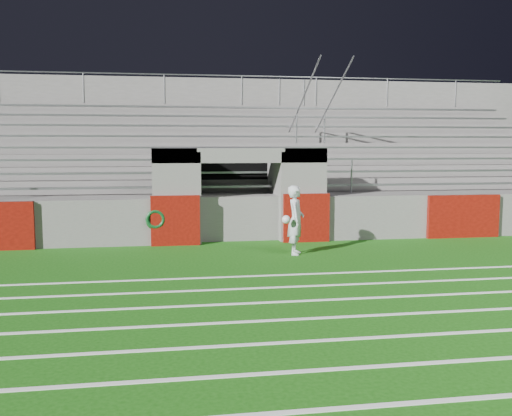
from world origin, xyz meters
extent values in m
plane|color=#15500D|center=(0.00, 0.00, 0.00)|extent=(90.00, 90.00, 0.00)
cube|color=white|center=(0.00, -7.00, 0.01)|extent=(28.00, 0.09, 0.01)
cube|color=white|center=(0.00, -6.00, 0.01)|extent=(28.00, 0.09, 0.01)
cube|color=white|center=(0.00, -5.00, 0.01)|extent=(28.00, 0.09, 0.01)
cube|color=white|center=(0.00, -4.00, 0.01)|extent=(28.00, 0.09, 0.01)
cube|color=white|center=(0.00, -3.00, 0.01)|extent=(28.00, 0.09, 0.01)
cube|color=white|center=(0.00, -2.00, 0.01)|extent=(28.00, 0.09, 0.01)
cube|color=white|center=(0.00, -1.00, 0.01)|extent=(28.00, 0.09, 0.01)
cube|color=#615E5C|center=(7.70, 3.17, 0.62)|extent=(10.60, 0.35, 1.25)
cube|color=#615E5C|center=(-1.80, 3.50, 1.30)|extent=(1.20, 1.00, 2.60)
cube|color=#615E5C|center=(1.80, 3.50, 1.30)|extent=(1.20, 1.00, 2.60)
cube|color=black|center=(0.00, 5.20, 1.25)|extent=(2.60, 0.20, 2.50)
cube|color=#615E5C|center=(-1.15, 4.10, 1.25)|extent=(0.10, 2.20, 2.50)
cube|color=#615E5C|center=(1.15, 4.10, 1.25)|extent=(0.10, 2.20, 2.50)
cube|color=#615E5C|center=(0.00, 3.50, 2.40)|extent=(4.80, 1.00, 0.40)
cube|color=#615E5C|center=(0.00, 7.35, 1.15)|extent=(26.00, 8.00, 0.20)
cube|color=#615E5C|center=(0.00, 7.35, 0.53)|extent=(26.00, 8.00, 1.05)
cube|color=#590C07|center=(-1.80, 2.94, 0.68)|extent=(1.30, 0.15, 1.35)
cube|color=#590C07|center=(1.80, 2.94, 0.68)|extent=(1.30, 0.15, 1.35)
cube|color=#590C07|center=(6.50, 2.94, 0.62)|extent=(2.20, 0.15, 1.25)
cube|color=gray|center=(0.00, 4.43, 1.47)|extent=(23.00, 0.28, 0.06)
cube|color=#615E5C|center=(0.00, 5.28, 1.44)|extent=(24.00, 0.75, 0.38)
cube|color=gray|center=(0.00, 5.18, 1.85)|extent=(23.00, 0.28, 0.06)
cube|color=#615E5C|center=(0.00, 6.03, 1.63)|extent=(24.00, 0.75, 0.76)
cube|color=gray|center=(0.00, 5.93, 2.23)|extent=(23.00, 0.28, 0.06)
cube|color=#615E5C|center=(0.00, 6.78, 1.82)|extent=(24.00, 0.75, 1.14)
cube|color=gray|center=(0.00, 6.68, 2.61)|extent=(23.00, 0.28, 0.06)
cube|color=#615E5C|center=(0.00, 7.53, 2.01)|extent=(24.00, 0.75, 1.52)
cube|color=gray|center=(0.00, 7.43, 2.99)|extent=(23.00, 0.28, 0.06)
cube|color=#615E5C|center=(0.00, 8.28, 2.20)|extent=(24.00, 0.75, 1.90)
cube|color=gray|center=(0.00, 8.18, 3.37)|extent=(23.00, 0.28, 0.06)
cube|color=#615E5C|center=(0.00, 9.03, 2.39)|extent=(24.00, 0.75, 2.28)
cube|color=gray|center=(0.00, 8.93, 3.75)|extent=(23.00, 0.28, 0.06)
cube|color=#615E5C|center=(0.00, 9.78, 2.58)|extent=(24.00, 0.75, 2.66)
cube|color=gray|center=(0.00, 9.68, 4.13)|extent=(23.00, 0.28, 0.06)
cube|color=#615E5C|center=(0.00, 10.45, 2.65)|extent=(26.00, 0.60, 5.29)
cylinder|color=#A5A8AD|center=(2.50, 4.15, 1.75)|extent=(0.05, 0.05, 1.00)
cylinder|color=#A5A8AD|center=(2.50, 7.15, 3.27)|extent=(0.05, 0.05, 1.00)
cylinder|color=#A5A8AD|center=(2.50, 10.15, 4.79)|extent=(0.05, 0.05, 1.00)
cylinder|color=#A5A8AD|center=(2.50, 7.15, 3.77)|extent=(0.05, 6.02, 3.08)
cylinder|color=#A5A8AD|center=(3.50, 4.15, 1.75)|extent=(0.05, 0.05, 1.00)
cylinder|color=#A5A8AD|center=(3.50, 7.15, 3.27)|extent=(0.05, 0.05, 1.00)
cylinder|color=#A5A8AD|center=(3.50, 10.15, 4.79)|extent=(0.05, 0.05, 1.00)
cylinder|color=#A5A8AD|center=(3.50, 7.15, 3.77)|extent=(0.05, 6.02, 3.08)
cylinder|color=#A5A8AD|center=(-5.00, 10.15, 4.84)|extent=(0.05, 0.05, 1.10)
cylinder|color=#A5A8AD|center=(-2.00, 10.15, 4.84)|extent=(0.05, 0.05, 1.10)
cylinder|color=#A5A8AD|center=(1.00, 10.15, 4.84)|extent=(0.05, 0.05, 1.10)
cylinder|color=#A5A8AD|center=(4.00, 10.15, 4.84)|extent=(0.05, 0.05, 1.10)
cylinder|color=#A5A8AD|center=(7.00, 10.15, 4.84)|extent=(0.05, 0.05, 1.10)
cylinder|color=#A5A8AD|center=(10.00, 10.15, 4.84)|extent=(0.05, 0.05, 1.10)
cylinder|color=#A5A8AD|center=(0.00, 10.15, 5.39)|extent=(24.00, 0.05, 0.05)
imported|color=silver|center=(1.10, 1.22, 0.85)|extent=(0.56, 0.71, 1.70)
sphere|color=white|center=(0.79, 0.90, 0.91)|extent=(0.20, 0.20, 0.20)
torus|color=#0C3D0C|center=(-2.33, 2.95, 0.69)|extent=(0.52, 0.10, 0.52)
torus|color=#0C3F1A|center=(-2.33, 2.90, 0.73)|extent=(0.52, 0.10, 0.52)
camera|label=1|loc=(-2.10, -12.31, 2.66)|focal=40.00mm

